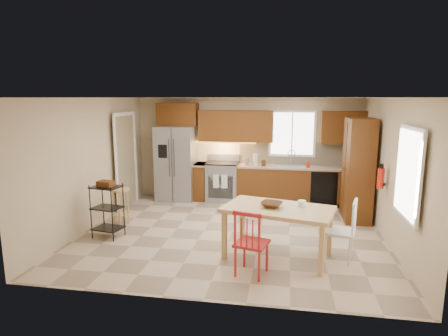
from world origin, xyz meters
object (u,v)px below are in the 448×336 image
at_px(chair_red, 252,242).
at_px(utility_cart, 107,211).
at_px(pantry, 358,170).
at_px(chair_white, 340,230).
at_px(soap_bottle, 308,163).
at_px(table_jar, 302,205).
at_px(dining_table, 278,233).
at_px(range_stove, 223,182).
at_px(refrigerator, 176,163).
at_px(fire_extinguisher, 381,178).
at_px(bar_stool, 121,207).
at_px(table_bowl, 272,207).

xyz_separation_m(chair_red, utility_cart, (-2.71, 1.04, 0.01)).
relative_size(pantry, chair_white, 2.16).
bearing_deg(utility_cart, soap_bottle, 47.08).
xyz_separation_m(chair_white, table_jar, (-0.59, 0.05, 0.36)).
height_order(dining_table, utility_cart, utility_cart).
bearing_deg(range_stove, refrigerator, -177.01).
bearing_deg(fire_extinguisher, utility_cart, -170.95).
height_order(refrigerator, dining_table, refrigerator).
distance_m(range_stove, soap_bottle, 2.10).
height_order(refrigerator, utility_cart, refrigerator).
xyz_separation_m(dining_table, chair_red, (-0.35, -0.65, 0.08)).
relative_size(refrigerator, bar_stool, 2.46).
height_order(chair_white, table_jar, chair_white).
bearing_deg(fire_extinguisher, pantry, 100.78).
height_order(pantry, chair_red, pantry).
distance_m(soap_bottle, chair_white, 3.12).
distance_m(refrigerator, utility_cart, 2.81).
xyz_separation_m(chair_red, chair_white, (1.30, 0.70, 0.00)).
relative_size(range_stove, table_jar, 6.16).
relative_size(table_bowl, utility_cart, 0.34).
bearing_deg(utility_cart, pantry, 32.01).
bearing_deg(refrigerator, range_stove, 2.99).
distance_m(range_stove, table_jar, 3.59).
height_order(soap_bottle, utility_cart, soap_bottle).
height_order(refrigerator, soap_bottle, refrigerator).
xyz_separation_m(fire_extinguisher, chair_white, (-0.81, -1.10, -0.61)).
xyz_separation_m(range_stove, chair_red, (1.07, -3.84, 0.03)).
height_order(soap_bottle, fire_extinguisher, fire_extinguisher).
bearing_deg(dining_table, table_bowl, -165.33).
xyz_separation_m(chair_white, utility_cart, (-4.01, 0.34, 0.01)).
distance_m(chair_red, table_bowl, 0.77).
bearing_deg(refrigerator, fire_extinguisher, -24.52).
height_order(dining_table, chair_red, chair_red).
bearing_deg(bar_stool, utility_cart, -74.05).
height_order(soap_bottle, dining_table, soap_bottle).
bearing_deg(dining_table, chair_white, 17.69).
height_order(pantry, chair_white, pantry).
height_order(table_jar, utility_cart, utility_cart).
distance_m(table_bowl, utility_cart, 2.99).
bearing_deg(table_bowl, fire_extinguisher, 31.81).
distance_m(chair_white, table_jar, 0.69).
height_order(pantry, dining_table, pantry).
distance_m(range_stove, table_bowl, 3.47).
relative_size(table_jar, bar_stool, 0.20).
bearing_deg(bar_stool, pantry, 24.80).
bearing_deg(fire_extinguisher, chair_white, -126.17).
height_order(chair_red, table_bowl, chair_red).
bearing_deg(bar_stool, dining_table, -7.78).
xyz_separation_m(refrigerator, fire_extinguisher, (4.33, -1.98, 0.19)).
bearing_deg(chair_red, chair_white, 42.98).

